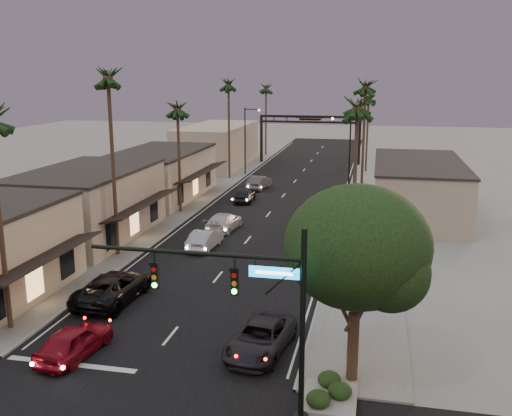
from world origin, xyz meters
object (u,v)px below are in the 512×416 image
at_px(corner_tree, 359,252).
at_px(palm_far, 266,86).
at_px(streetlight_left, 247,136).
at_px(oncoming_red, 74,341).
at_px(curbside_near, 261,338).
at_px(arch, 310,127).
at_px(curbside_black, 315,262).
at_px(traffic_signal, 253,295).
at_px(palm_rc, 369,95).
at_px(oncoming_silver, 205,239).
at_px(palm_rb, 366,83).
at_px(oncoming_pickup, 113,287).
at_px(streetlight_right, 347,151).
at_px(palm_lc, 177,104).
at_px(palm_ra, 358,101).
at_px(palm_lb, 108,72).
at_px(palm_ld, 228,81).

relative_size(corner_tree, palm_far, 0.67).
height_order(streetlight_left, oncoming_red, streetlight_left).
height_order(oncoming_red, curbside_near, oncoming_red).
distance_m(arch, curbside_black, 49.09).
height_order(traffic_signal, palm_rc, palm_rc).
distance_m(traffic_signal, oncoming_silver, 23.07).
relative_size(oncoming_silver, curbside_black, 0.99).
relative_size(corner_tree, palm_rb, 0.62).
xyz_separation_m(arch, oncoming_pickup, (-4.98, -56.23, -4.68)).
bearing_deg(streetlight_right, oncoming_red, -105.67).
relative_size(palm_lc, palm_ra, 0.92).
height_order(corner_tree, palm_ra, palm_ra).
distance_m(oncoming_red, oncoming_pickup, 6.87).
bearing_deg(curbside_black, oncoming_silver, 153.90).
bearing_deg(corner_tree, palm_far, 104.14).
bearing_deg(palm_lc, palm_ra, -34.90).
relative_size(traffic_signal, corner_tree, 0.97).
relative_size(palm_lb, oncoming_silver, 3.33).
height_order(arch, oncoming_pickup, arch).
relative_size(palm_ld, palm_rb, 1.00).
height_order(arch, streetlight_left, streetlight_left).
xyz_separation_m(palm_rc, palm_far, (-16.90, 14.00, 0.97)).
xyz_separation_m(corner_tree, palm_lb, (-18.08, 14.55, 7.41)).
relative_size(arch, streetlight_left, 1.69).
distance_m(palm_lc, curbside_near, 31.49).
xyz_separation_m(palm_ra, oncoming_pickup, (-13.58, -10.23, -10.59)).
bearing_deg(palm_lc, oncoming_red, -80.47).
distance_m(corner_tree, palm_rc, 56.74).
relative_size(streetlight_left, palm_far, 0.68).
xyz_separation_m(arch, streetlight_left, (-6.92, -12.00, -0.20)).
distance_m(traffic_signal, palm_far, 75.58).
distance_m(palm_ld, palm_far, 23.02).
bearing_deg(palm_far, palm_ld, -90.75).
relative_size(corner_tree, oncoming_red, 1.93).
relative_size(streetlight_right, curbside_black, 1.95).
xyz_separation_m(palm_lb, oncoming_pickup, (3.62, -8.23, -12.53)).
bearing_deg(palm_ld, palm_lc, -90.00).
xyz_separation_m(palm_lc, palm_ra, (17.20, -12.00, 0.97)).
height_order(palm_rc, oncoming_silver, palm_rc).
xyz_separation_m(palm_lb, palm_rc, (17.20, 42.00, -2.92)).
xyz_separation_m(palm_lc, oncoming_red, (4.87, -28.98, -9.69)).
xyz_separation_m(corner_tree, oncoming_red, (-13.21, -0.43, -5.20)).
distance_m(streetlight_right, palm_far, 36.85).
relative_size(palm_rb, oncoming_pickup, 2.31).
xyz_separation_m(corner_tree, oncoming_silver, (-12.22, 17.59, -5.23)).
bearing_deg(palm_far, arch, -43.95).
bearing_deg(oncoming_silver, curbside_black, 161.33).
relative_size(arch, palm_rb, 1.07).
distance_m(streetlight_right, palm_rc, 19.75).
xyz_separation_m(arch, oncoming_silver, (-2.74, -44.96, -4.78)).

